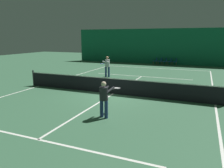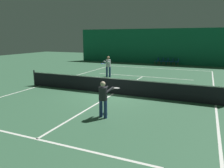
{
  "view_description": "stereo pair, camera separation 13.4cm",
  "coord_description": "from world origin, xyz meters",
  "px_view_note": "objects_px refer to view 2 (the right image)",
  "views": [
    {
      "loc": [
        4.78,
        -11.54,
        3.27
      ],
      "look_at": [
        0.46,
        -1.24,
        0.88
      ],
      "focal_mm": 35.0,
      "sensor_mm": 36.0,
      "label": 1
    },
    {
      "loc": [
        4.9,
        -11.49,
        3.27
      ],
      "look_at": [
        0.46,
        -1.24,
        0.88
      ],
      "focal_mm": 35.0,
      "sensor_mm": 36.0,
      "label": 2
    }
  ],
  "objects_px": {
    "courtside_chair_4": "(177,61)",
    "courtside_chair_1": "(162,61)",
    "player_near": "(104,96)",
    "courtside_chair_3": "(172,61)",
    "tennis_net": "(113,85)",
    "courtside_chair_2": "(167,61)",
    "player_far": "(108,65)",
    "courtside_chair_0": "(157,60)"
  },
  "relations": [
    {
      "from": "tennis_net",
      "to": "courtside_chair_3",
      "type": "relative_size",
      "value": 14.29
    },
    {
      "from": "courtside_chair_4",
      "to": "courtside_chair_1",
      "type": "bearing_deg",
      "value": -90.0
    },
    {
      "from": "courtside_chair_0",
      "to": "courtside_chair_4",
      "type": "xyz_separation_m",
      "value": [
        2.37,
        0.0,
        0.0
      ]
    },
    {
      "from": "tennis_net",
      "to": "courtside_chair_3",
      "type": "xyz_separation_m",
      "value": [
        1.09,
        15.43,
        -0.03
      ]
    },
    {
      "from": "tennis_net",
      "to": "player_near",
      "type": "distance_m",
      "value": 3.89
    },
    {
      "from": "courtside_chair_0",
      "to": "courtside_chair_2",
      "type": "distance_m",
      "value": 1.18
    },
    {
      "from": "tennis_net",
      "to": "courtside_chair_0",
      "type": "relative_size",
      "value": 14.29
    },
    {
      "from": "player_far",
      "to": "courtside_chair_3",
      "type": "xyz_separation_m",
      "value": [
        3.74,
        10.36,
        -0.53
      ]
    },
    {
      "from": "courtside_chair_4",
      "to": "courtside_chair_3",
      "type": "bearing_deg",
      "value": -90.0
    },
    {
      "from": "courtside_chair_0",
      "to": "courtside_chair_2",
      "type": "height_order",
      "value": "same"
    },
    {
      "from": "courtside_chair_3",
      "to": "courtside_chair_4",
      "type": "bearing_deg",
      "value": 90.0
    },
    {
      "from": "player_near",
      "to": "player_far",
      "type": "xyz_separation_m",
      "value": [
        -3.79,
        8.77,
        0.12
      ]
    },
    {
      "from": "courtside_chair_2",
      "to": "courtside_chair_4",
      "type": "bearing_deg",
      "value": 90.0
    },
    {
      "from": "courtside_chair_1",
      "to": "courtside_chair_0",
      "type": "bearing_deg",
      "value": -90.0
    },
    {
      "from": "player_far",
      "to": "courtside_chair_2",
      "type": "xyz_separation_m",
      "value": [
        3.14,
        10.36,
        -0.53
      ]
    },
    {
      "from": "player_far",
      "to": "courtside_chair_4",
      "type": "bearing_deg",
      "value": 158.11
    },
    {
      "from": "player_near",
      "to": "player_far",
      "type": "relative_size",
      "value": 0.88
    },
    {
      "from": "player_near",
      "to": "tennis_net",
      "type": "bearing_deg",
      "value": 30.25
    },
    {
      "from": "courtside_chair_2",
      "to": "courtside_chair_1",
      "type": "bearing_deg",
      "value": -90.0
    },
    {
      "from": "tennis_net",
      "to": "courtside_chair_4",
      "type": "bearing_deg",
      "value": 83.77
    },
    {
      "from": "player_far",
      "to": "tennis_net",
      "type": "bearing_deg",
      "value": 28.29
    },
    {
      "from": "player_far",
      "to": "courtside_chair_1",
      "type": "xyz_separation_m",
      "value": [
        2.55,
        10.36,
        -0.53
      ]
    },
    {
      "from": "tennis_net",
      "to": "player_far",
      "type": "xyz_separation_m",
      "value": [
        -2.64,
        5.07,
        0.5
      ]
    },
    {
      "from": "courtside_chair_3",
      "to": "player_far",
      "type": "bearing_deg",
      "value": -19.83
    },
    {
      "from": "player_far",
      "to": "courtside_chair_0",
      "type": "xyz_separation_m",
      "value": [
        1.96,
        10.36,
        -0.53
      ]
    },
    {
      "from": "player_near",
      "to": "courtside_chair_3",
      "type": "distance_m",
      "value": 19.14
    },
    {
      "from": "courtside_chair_0",
      "to": "courtside_chair_1",
      "type": "relative_size",
      "value": 1.0
    },
    {
      "from": "courtside_chair_0",
      "to": "courtside_chair_1",
      "type": "distance_m",
      "value": 0.59
    },
    {
      "from": "player_near",
      "to": "courtside_chair_2",
      "type": "bearing_deg",
      "value": 14.91
    },
    {
      "from": "player_near",
      "to": "courtside_chair_1",
      "type": "bearing_deg",
      "value": 16.68
    },
    {
      "from": "player_near",
      "to": "courtside_chair_0",
      "type": "xyz_separation_m",
      "value": [
        -1.83,
        19.13,
        -0.41
      ]
    },
    {
      "from": "courtside_chair_4",
      "to": "tennis_net",
      "type": "bearing_deg",
      "value": -6.23
    },
    {
      "from": "player_near",
      "to": "courtside_chair_1",
      "type": "height_order",
      "value": "player_near"
    },
    {
      "from": "courtside_chair_0",
      "to": "courtside_chair_4",
      "type": "height_order",
      "value": "same"
    },
    {
      "from": "player_near",
      "to": "courtside_chair_1",
      "type": "relative_size",
      "value": 1.83
    },
    {
      "from": "courtside_chair_0",
      "to": "player_far",
      "type": "bearing_deg",
      "value": -10.71
    },
    {
      "from": "player_near",
      "to": "courtside_chair_0",
      "type": "bearing_deg",
      "value": 18.44
    },
    {
      "from": "tennis_net",
      "to": "courtside_chair_1",
      "type": "height_order",
      "value": "tennis_net"
    },
    {
      "from": "tennis_net",
      "to": "courtside_chair_0",
      "type": "distance_m",
      "value": 15.45
    },
    {
      "from": "tennis_net",
      "to": "player_far",
      "type": "distance_m",
      "value": 5.74
    },
    {
      "from": "courtside_chair_4",
      "to": "player_near",
      "type": "bearing_deg",
      "value": -1.6
    },
    {
      "from": "player_near",
      "to": "courtside_chair_3",
      "type": "xyz_separation_m",
      "value": [
        -0.06,
        19.13,
        -0.41
      ]
    }
  ]
}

